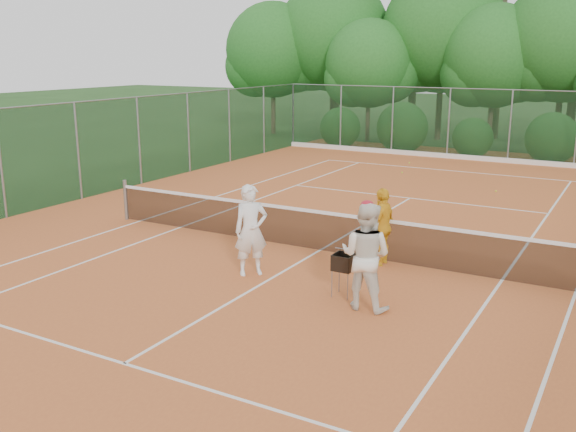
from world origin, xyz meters
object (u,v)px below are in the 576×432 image
(player_white, at_px, (251,230))
(player_yellow, at_px, (382,226))
(player_center_grp, at_px, (366,256))
(ball_hopper, at_px, (344,263))

(player_white, distance_m, player_yellow, 2.86)
(player_center_grp, relative_size, player_yellow, 1.18)
(player_center_grp, relative_size, ball_hopper, 2.40)
(player_center_grp, height_order, player_yellow, player_center_grp)
(player_yellow, relative_size, ball_hopper, 2.04)
(player_white, relative_size, ball_hopper, 2.28)
(player_white, bearing_deg, player_yellow, -2.45)
(player_yellow, bearing_deg, player_center_grp, 16.47)
(player_yellow, bearing_deg, player_white, -45.20)
(ball_hopper, bearing_deg, player_center_grp, -5.05)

